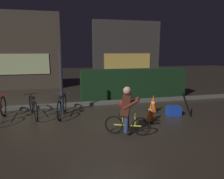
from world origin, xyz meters
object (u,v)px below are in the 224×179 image
traffic_cone_far (153,104)px  closed_umbrella (187,105)px  cyclist (127,111)px  blue_crate (174,111)px  parked_bike_center_left (62,106)px  parked_bike_left_mid (33,107)px  traffic_cone_near (151,112)px  street_post (61,82)px

traffic_cone_far → closed_umbrella: closed_umbrella is taller
cyclist → closed_umbrella: (2.31, 0.91, -0.22)m
cyclist → blue_crate: bearing=53.5°
parked_bike_center_left → closed_umbrella: 4.06m
closed_umbrella → parked_bike_left_mid: bearing=1.6°
parked_bike_left_mid → traffic_cone_near: 3.74m
traffic_cone_far → traffic_cone_near: bearing=-118.4°
traffic_cone_near → blue_crate: size_ratio=1.38×
traffic_cone_far → closed_umbrella: bearing=-40.3°
blue_crate → parked_bike_center_left: bearing=168.2°
parked_bike_center_left → street_post: bearing=4.9°
street_post → parked_bike_left_mid: bearing=-176.1°
cyclist → parked_bike_left_mid: bearing=164.9°
blue_crate → closed_umbrella: closed_umbrella is taller
parked_bike_left_mid → blue_crate: size_ratio=3.50×
traffic_cone_near → cyclist: cyclist is taller
parked_bike_center_left → blue_crate: 3.71m
traffic_cone_near → cyclist: (-1.00, -0.76, 0.34)m
street_post → blue_crate: (3.61, -0.90, -0.97)m
parked_bike_left_mid → closed_umbrella: 4.96m
street_post → parked_bike_center_left: (-0.01, -0.14, -0.79)m
traffic_cone_near → closed_umbrella: (1.30, 0.15, 0.11)m
cyclist → closed_umbrella: size_ratio=1.47×
traffic_cone_far → blue_crate: bearing=-41.1°
street_post → traffic_cone_near: size_ratio=3.67×
traffic_cone_far → cyclist: 2.22m
traffic_cone_near → cyclist: 1.30m
parked_bike_center_left → traffic_cone_far: parked_bike_center_left is taller
traffic_cone_far → closed_umbrella: size_ratio=0.72×
cyclist → closed_umbrella: 2.49m
parked_bike_left_mid → parked_bike_center_left: size_ratio=1.00×
parked_bike_center_left → cyclist: size_ratio=1.24×
blue_crate → closed_umbrella: 0.47m
parked_bike_center_left → blue_crate: size_ratio=3.51×
parked_bike_left_mid → parked_bike_center_left: 0.91m
parked_bike_center_left → traffic_cone_far: (3.10, -0.30, -0.03)m
closed_umbrella → traffic_cone_far: bearing=-26.0°
parked_bike_left_mid → traffic_cone_far: parked_bike_left_mid is taller
street_post → parked_bike_left_mid: 1.21m
street_post → closed_umbrella: street_post is taller
traffic_cone_far → cyclist: bearing=-132.1°
street_post → traffic_cone_far: 3.22m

